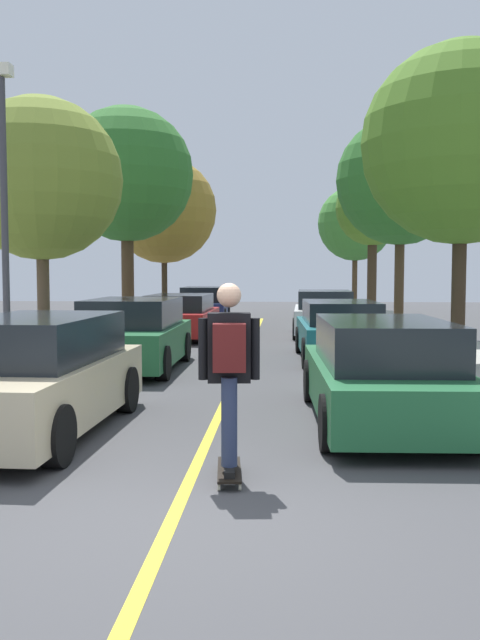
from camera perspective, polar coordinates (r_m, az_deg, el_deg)
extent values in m
plane|color=#424244|center=(5.88, -5.39, -15.60)|extent=(80.00, 80.00, 0.00)
cube|color=gold|center=(9.72, -1.69, -7.69)|extent=(0.12, 39.20, 0.01)
cube|color=#BCAD89|center=(8.79, -16.81, -5.61)|extent=(1.85, 4.20, 0.70)
cube|color=black|center=(8.84, -16.53, -1.48)|extent=(1.60, 2.73, 0.54)
cylinder|color=black|center=(7.28, -14.97, -9.25)|extent=(0.24, 0.65, 0.64)
cylinder|color=black|center=(9.86, -9.40, -5.70)|extent=(0.24, 0.65, 0.64)
cylinder|color=black|center=(10.38, -18.05, -5.36)|extent=(0.24, 0.65, 0.64)
cube|color=#1E5B33|center=(14.04, -8.97, -1.94)|extent=(1.86, 4.12, 0.70)
cube|color=black|center=(14.17, -8.83, 0.65)|extent=(1.64, 2.64, 0.55)
cylinder|color=black|center=(12.57, -6.41, -3.58)|extent=(0.22, 0.64, 0.64)
cylinder|color=black|center=(12.98, -14.02, -3.43)|extent=(0.22, 0.64, 0.64)
cylinder|color=black|center=(15.23, -4.64, -2.24)|extent=(0.22, 0.64, 0.64)
cylinder|color=black|center=(15.58, -11.01, -2.16)|extent=(0.22, 0.64, 0.64)
cube|color=maroon|center=(20.50, -4.97, -0.12)|extent=(1.94, 4.27, 0.65)
cube|color=black|center=(20.49, -4.97, 1.46)|extent=(1.70, 2.83, 0.48)
cylinder|color=black|center=(18.98, -3.01, -1.00)|extent=(0.23, 0.64, 0.64)
cylinder|color=black|center=(19.28, -8.25, -0.95)|extent=(0.23, 0.64, 0.64)
cylinder|color=black|center=(21.80, -2.07, -0.34)|extent=(0.23, 0.64, 0.64)
cylinder|color=black|center=(22.07, -6.66, -0.32)|extent=(0.23, 0.64, 0.64)
cube|color=navy|center=(26.67, -2.99, 0.84)|extent=(1.87, 4.20, 0.65)
cube|color=black|center=(26.55, -3.01, 2.14)|extent=(1.62, 2.74, 0.57)
cylinder|color=black|center=(25.25, -1.41, 0.25)|extent=(0.24, 0.65, 0.64)
cylinder|color=black|center=(25.40, -5.09, 0.26)|extent=(0.24, 0.65, 0.64)
cylinder|color=black|center=(27.99, -1.08, 0.62)|extent=(0.24, 0.65, 0.64)
cylinder|color=black|center=(28.13, -4.40, 0.62)|extent=(0.24, 0.65, 0.64)
cube|color=#1E5B33|center=(9.18, 11.64, -5.38)|extent=(1.85, 4.38, 0.62)
cube|color=black|center=(8.99, 11.82, -1.79)|extent=(1.60, 2.73, 0.56)
cylinder|color=black|center=(10.56, 5.95, -5.02)|extent=(0.24, 0.65, 0.64)
cylinder|color=black|center=(10.79, 14.57, -4.94)|extent=(0.24, 0.65, 0.64)
cylinder|color=black|center=(7.68, 7.47, -8.46)|extent=(0.24, 0.65, 0.64)
cylinder|color=black|center=(7.99, 19.18, -8.15)|extent=(0.24, 0.65, 0.64)
cube|color=#196066|center=(15.55, 8.31, -1.42)|extent=(1.87, 4.23, 0.67)
cube|color=black|center=(15.55, 8.31, 0.68)|extent=(1.62, 2.75, 0.47)
cylinder|color=black|center=(16.89, 5.02, -1.63)|extent=(0.24, 0.65, 0.64)
cylinder|color=black|center=(17.05, 10.53, -1.62)|extent=(0.24, 0.65, 0.64)
cylinder|color=black|center=(14.12, 5.61, -2.74)|extent=(0.24, 0.65, 0.64)
cylinder|color=black|center=(14.32, 12.18, -2.72)|extent=(0.24, 0.65, 0.64)
cube|color=white|center=(21.49, 7.00, 0.11)|extent=(1.94, 4.32, 0.69)
cube|color=black|center=(21.48, 7.01, 1.73)|extent=(1.67, 2.67, 0.53)
cylinder|color=black|center=(22.92, 4.76, -0.14)|extent=(0.24, 0.65, 0.64)
cylinder|color=black|center=(22.97, 9.00, -0.17)|extent=(0.24, 0.65, 0.64)
cylinder|color=black|center=(20.06, 4.70, -0.73)|extent=(0.24, 0.65, 0.64)
cylinder|color=black|center=(20.12, 9.54, -0.76)|extent=(0.24, 0.65, 0.64)
cylinder|color=brown|center=(15.67, -15.98, 2.23)|extent=(0.27, 0.27, 2.78)
sphere|color=olive|center=(15.79, -16.15, 11.17)|extent=(3.52, 3.52, 3.52)
cylinder|color=#4C3823|center=(23.59, -9.29, 4.34)|extent=(0.42, 0.42, 3.98)
sphere|color=#2D6B28|center=(23.81, -9.38, 11.81)|extent=(4.48, 4.48, 4.48)
cylinder|color=#3D2D1E|center=(30.69, -6.28, 3.53)|extent=(0.25, 0.25, 3.18)
sphere|color=olive|center=(30.80, -6.32, 9.00)|extent=(4.63, 4.63, 4.63)
cylinder|color=#3D2D1E|center=(14.34, 17.65, 2.48)|extent=(0.28, 0.28, 3.00)
sphere|color=#4C7A23|center=(14.56, 17.90, 13.71)|extent=(3.93, 3.93, 3.93)
cylinder|color=#4C3823|center=(21.22, 13.05, 3.36)|extent=(0.29, 0.29, 3.26)
sphere|color=#2D6B28|center=(21.39, 13.17, 11.18)|extent=(3.83, 3.83, 3.83)
cylinder|color=#3D2D1E|center=(27.51, 10.87, 3.89)|extent=(0.37, 0.37, 3.62)
sphere|color=#4C7A23|center=(27.62, 10.94, 9.06)|extent=(2.89, 2.89, 2.89)
cylinder|color=#4C3823|center=(33.95, 9.48, 3.43)|extent=(0.25, 0.25, 3.05)
sphere|color=#3D7F33|center=(34.03, 9.53, 7.90)|extent=(3.61, 3.61, 3.61)
cylinder|color=#38383D|center=(12.62, -18.90, 7.12)|extent=(0.12, 0.12, 5.13)
cube|color=#EAE5C6|center=(13.05, -19.19, 18.97)|extent=(0.36, 0.24, 0.20)
cube|color=black|center=(6.70, -0.90, -12.29)|extent=(0.29, 0.86, 0.02)
cylinder|color=beige|center=(7.05, -1.71, -12.01)|extent=(0.03, 0.06, 0.06)
cylinder|color=beige|center=(7.05, -0.13, -12.01)|extent=(0.03, 0.06, 0.06)
cylinder|color=beige|center=(6.40, -1.75, -13.69)|extent=(0.03, 0.06, 0.06)
cylinder|color=beige|center=(6.40, 0.00, -13.69)|extent=(0.03, 0.06, 0.06)
cube|color=#99999E|center=(7.04, -0.92, -11.70)|extent=(0.10, 0.05, 0.02)
cube|color=#99999E|center=(6.39, -0.88, -13.35)|extent=(0.10, 0.05, 0.02)
cube|color=black|center=(6.90, -0.91, -11.44)|extent=(0.12, 0.27, 0.06)
cube|color=black|center=(6.48, -0.89, -12.48)|extent=(0.12, 0.27, 0.06)
cylinder|color=#283351|center=(6.70, -0.91, -7.98)|extent=(0.16, 0.16, 0.83)
cylinder|color=#283351|center=(6.47, -0.90, -8.43)|extent=(0.16, 0.16, 0.83)
cube|color=black|center=(6.47, -0.91, -2.28)|extent=(0.42, 0.25, 0.65)
sphere|color=tan|center=(6.44, -0.92, 2.06)|extent=(0.23, 0.23, 0.23)
cylinder|color=black|center=(6.48, -3.08, -2.41)|extent=(0.10, 0.10, 0.58)
cylinder|color=black|center=(6.48, 1.26, -2.40)|extent=(0.10, 0.10, 0.58)
cube|color=#4C1414|center=(6.27, -0.90, -2.30)|extent=(0.31, 0.20, 0.44)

